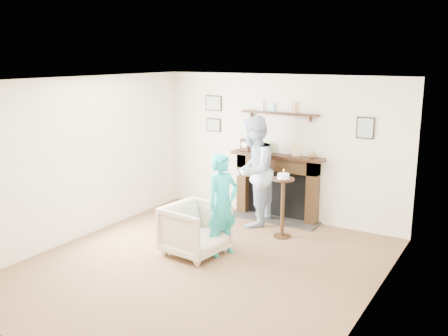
{
  "coord_description": "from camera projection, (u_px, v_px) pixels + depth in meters",
  "views": [
    {
      "loc": [
        3.53,
        -5.27,
        2.8
      ],
      "look_at": [
        -0.17,
        0.9,
        1.18
      ],
      "focal_mm": 40.0,
      "sensor_mm": 36.0,
      "label": 1
    }
  ],
  "objects": [
    {
      "name": "ground",
      "position": [
        201.0,
        266.0,
        6.8
      ],
      "size": [
        5.0,
        5.0,
        0.0
      ],
      "primitive_type": "plane",
      "color": "brown",
      "rests_on": "ground"
    },
    {
      "name": "room_shell",
      "position": [
        227.0,
        141.0,
        7.02
      ],
      "size": [
        4.54,
        5.02,
        2.52
      ],
      "color": "beige",
      "rests_on": "ground"
    },
    {
      "name": "armchair",
      "position": [
        196.0,
        254.0,
        7.21
      ],
      "size": [
        0.89,
        0.87,
        0.74
      ],
      "primitive_type": "imported",
      "rotation": [
        0.0,
        0.0,
        1.45
      ],
      "color": "tan",
      "rests_on": "ground"
    },
    {
      "name": "man",
      "position": [
        253.0,
        224.0,
        8.49
      ],
      "size": [
        0.82,
        0.99,
        1.84
      ],
      "primitive_type": "imported",
      "rotation": [
        0.0,
        0.0,
        -1.42
      ],
      "color": "silver",
      "rests_on": "ground"
    },
    {
      "name": "woman",
      "position": [
        222.0,
        253.0,
        7.24
      ],
      "size": [
        0.5,
        0.62,
        1.47
      ],
      "primitive_type": "imported",
      "rotation": [
        0.0,
        0.0,
        1.25
      ],
      "color": "#1EAA92",
      "rests_on": "ground"
    },
    {
      "name": "pedestal_table",
      "position": [
        283.0,
        196.0,
        7.75
      ],
      "size": [
        0.34,
        0.34,
        1.1
      ],
      "color": "black",
      "rests_on": "ground"
    }
  ]
}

